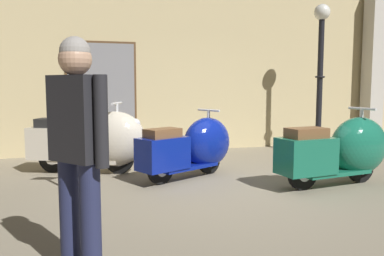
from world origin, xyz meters
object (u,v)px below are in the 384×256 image
(lamppost, at_px, (320,68))
(visitor_0, at_px, (78,141))
(scooter_2, at_px, (343,150))
(scooter_1, at_px, (194,147))
(info_stanchion, at_px, (74,156))
(scooter_0, at_px, (97,141))

(lamppost, distance_m, visitor_0, 6.13)
(scooter_2, bearing_deg, scooter_1, 143.14)
(lamppost, bearing_deg, info_stanchion, -159.85)
(lamppost, xyz_separation_m, visitor_0, (-4.59, -4.00, -0.72))
(scooter_1, xyz_separation_m, scooter_2, (1.82, -1.01, 0.03))
(scooter_2, bearing_deg, visitor_0, -161.19)
(scooter_0, xyz_separation_m, info_stanchion, (-0.33, -1.11, -0.03))
(visitor_0, distance_m, info_stanchion, 2.35)
(lamppost, bearing_deg, visitor_0, -138.92)
(scooter_2, distance_m, visitor_0, 3.90)
(scooter_1, xyz_separation_m, info_stanchion, (-1.71, -0.45, 0.01))
(scooter_1, bearing_deg, lamppost, -3.96)
(lamppost, bearing_deg, scooter_2, -116.39)
(scooter_0, bearing_deg, lamppost, 29.29)
(scooter_1, height_order, lamppost, lamppost)
(scooter_2, height_order, lamppost, lamppost)
(scooter_2, xyz_separation_m, info_stanchion, (-3.53, 0.56, -0.01))
(scooter_1, bearing_deg, scooter_0, 127.01)
(info_stanchion, bearing_deg, lamppost, 20.15)
(lamppost, relative_size, visitor_0, 1.74)
(scooter_0, relative_size, visitor_0, 1.12)
(scooter_2, xyz_separation_m, lamppost, (1.13, 2.27, 1.21))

